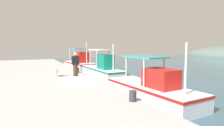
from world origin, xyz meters
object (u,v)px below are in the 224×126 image
object	(u,v)px
fishing_boat_nearest	(80,63)
pelican	(56,71)
fishing_boat_third	(152,89)
mooring_bollard_nearest	(78,70)
fishing_boat_second	(102,70)
mooring_bollard_second	(133,96)
fisherman_standing	(75,63)

from	to	relation	value
fishing_boat_nearest	pelican	distance (m)	10.99
fishing_boat_third	mooring_bollard_nearest	world-z (taller)	fishing_boat_third
fishing_boat_second	mooring_bollard_nearest	distance (m)	3.15
fishing_boat_nearest	mooring_bollard_nearest	xyz separation A→B (m)	(9.09, -2.73, 0.35)
fishing_boat_nearest	pelican	bearing A→B (deg)	-24.08
fishing_boat_second	mooring_bollard_second	xyz separation A→B (m)	(9.52, -2.69, 0.31)
mooring_bollard_second	fishing_boat_third	bearing A→B (deg)	129.57
pelican	mooring_bollard_second	bearing A→B (deg)	14.01
fisherman_standing	mooring_bollard_nearest	xyz separation A→B (m)	(-1.26, 0.47, -0.68)
fishing_boat_third	mooring_bollard_second	distance (m)	3.12
mooring_bollard_nearest	fishing_boat_second	bearing A→B (deg)	120.77
fishing_boat_second	pelican	size ratio (longest dim) A/B	6.14
fisherman_standing	fishing_boat_second	bearing A→B (deg)	132.17
fishing_boat_second	fishing_boat_third	bearing A→B (deg)	-2.30
fishing_boat_second	fishing_boat_third	size ratio (longest dim) A/B	0.98
fishing_boat_nearest	mooring_bollard_second	bearing A→B (deg)	-9.12
fishing_boat_nearest	fishing_boat_second	distance (m)	7.49
fishing_boat_second	fisherman_standing	world-z (taller)	fishing_boat_second
fisherman_standing	mooring_bollard_second	world-z (taller)	fisherman_standing
fisherman_standing	fishing_boat_nearest	bearing A→B (deg)	162.81
fishing_boat_nearest	fisherman_standing	xyz separation A→B (m)	(10.36, -3.20, 1.02)
pelican	mooring_bollard_nearest	bearing A→B (deg)	117.97
pelican	fisherman_standing	world-z (taller)	fisherman_standing
fisherman_standing	mooring_bollard_nearest	distance (m)	1.51
pelican	fishing_boat_third	bearing A→B (deg)	39.44
pelican	fishing_boat_second	bearing A→B (deg)	119.69
fishing_boat_second	pelican	xyz separation A→B (m)	(2.53, -4.44, 0.50)
fishing_boat_second	mooring_bollard_nearest	world-z (taller)	fishing_boat_second
fisherman_standing	mooring_bollard_nearest	world-z (taller)	fisherman_standing
fishing_boat_nearest	pelican	world-z (taller)	fishing_boat_nearest
fishing_boat_third	fisherman_standing	distance (m)	5.59
fishing_boat_third	fisherman_standing	size ratio (longest dim) A/B	3.74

